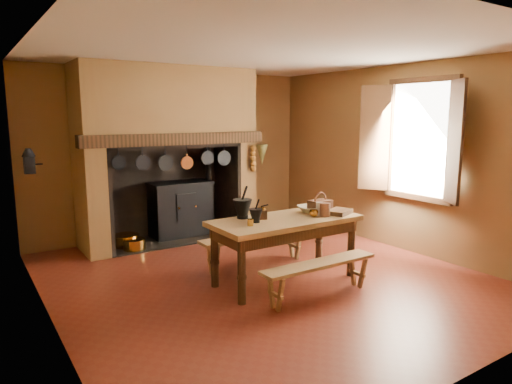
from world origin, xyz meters
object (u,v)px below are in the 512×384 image
(work_table, at_px, (285,228))
(wicker_basket, at_px, (320,206))
(bench_front, at_px, (319,271))
(iron_range, at_px, (181,208))
(mixing_bowl, at_px, (311,209))
(coffee_grinder, at_px, (261,214))

(work_table, height_order, wicker_basket, wicker_basket)
(work_table, relative_size, wicker_basket, 6.12)
(work_table, bearing_deg, bench_front, -90.00)
(iron_range, height_order, work_table, iron_range)
(iron_range, relative_size, mixing_bowl, 4.66)
(work_table, bearing_deg, iron_range, 93.99)
(mixing_bowl, relative_size, wicker_basket, 1.13)
(bench_front, bearing_deg, wicker_basket, 49.09)
(iron_range, relative_size, coffee_grinder, 9.07)
(iron_range, bearing_deg, mixing_bowl, -75.40)
(iron_range, distance_m, work_table, 2.72)
(bench_front, height_order, mixing_bowl, mixing_bowl)
(mixing_bowl, height_order, wicker_basket, wicker_basket)
(coffee_grinder, distance_m, mixing_bowl, 0.76)
(bench_front, xyz_separation_m, wicker_basket, (0.59, 0.68, 0.58))
(work_table, relative_size, coffee_grinder, 10.50)
(wicker_basket, bearing_deg, coffee_grinder, 166.76)
(work_table, distance_m, wicker_basket, 0.62)
(bench_front, bearing_deg, iron_range, 93.22)
(mixing_bowl, distance_m, wicker_basket, 0.12)
(iron_range, bearing_deg, work_table, -86.01)
(mixing_bowl, xyz_separation_m, wicker_basket, (0.09, -0.06, 0.05))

